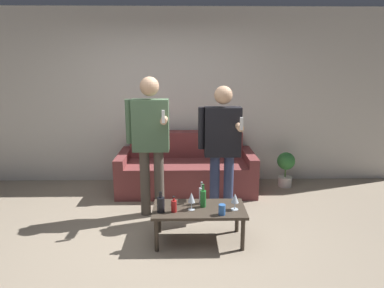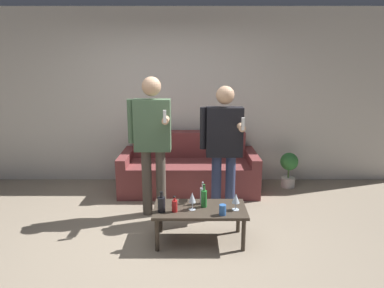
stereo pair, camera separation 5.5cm
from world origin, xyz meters
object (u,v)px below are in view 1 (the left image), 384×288
(coffee_table, at_px, (199,212))
(bottle_orange, at_px, (203,198))
(person_standing_left, at_px, (150,136))
(person_standing_right, at_px, (222,142))
(couch, at_px, (186,170))

(coffee_table, height_order, bottle_orange, bottle_orange)
(coffee_table, relative_size, person_standing_left, 0.57)
(person_standing_right, bearing_deg, person_standing_left, 175.69)
(couch, height_order, person_standing_right, person_standing_right)
(person_standing_right, bearing_deg, couch, 113.99)
(person_standing_right, bearing_deg, bottle_orange, -113.29)
(couch, relative_size, person_standing_right, 1.24)
(person_standing_left, bearing_deg, person_standing_right, -4.31)
(coffee_table, distance_m, person_standing_right, 0.92)
(coffee_table, xyz_separation_m, bottle_orange, (0.04, 0.03, 0.14))
(coffee_table, distance_m, person_standing_left, 1.12)
(person_standing_left, xyz_separation_m, person_standing_right, (0.86, -0.07, -0.07))
(couch, relative_size, bottle_orange, 8.04)
(coffee_table, height_order, person_standing_left, person_standing_left)
(bottle_orange, relative_size, person_standing_right, 0.15)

